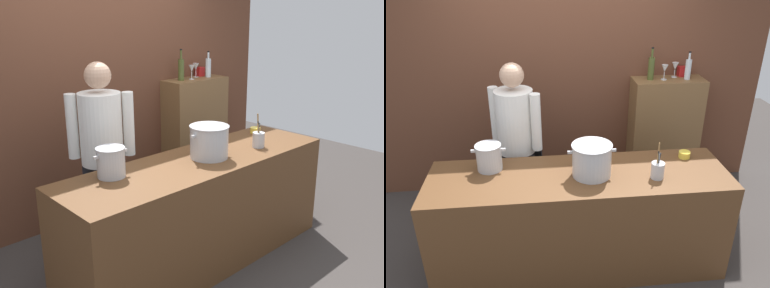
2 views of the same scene
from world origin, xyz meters
The scene contains 14 objects.
ground_plane centered at (0.00, 0.00, 0.00)m, with size 8.00×8.00×0.00m, color #383330.
brick_back_panel centered at (0.00, 1.40, 1.50)m, with size 4.40×0.10×3.00m, color brown.
prep_counter centered at (0.00, 0.00, 0.45)m, with size 2.40×0.70×0.90m, color brown.
bar_cabinet centered at (1.09, 1.19, 0.65)m, with size 0.76×0.32×1.30m, color brown.
chef centered at (-0.51, 0.61, 0.96)m, with size 0.46×0.41×1.66m.
stockpot_large centered at (0.10, -0.01, 1.03)m, with size 0.38×0.32×0.26m.
stockpot_small centered at (-0.71, 0.17, 1.01)m, with size 0.27×0.21×0.22m.
utensil_crock centered at (0.60, -0.11, 0.97)m, with size 0.10×0.10×0.29m.
butter_jar centered at (0.93, 0.19, 0.93)m, with size 0.10×0.10×0.05m, color yellow.
wine_bottle_clear centered at (1.27, 1.17, 1.41)m, with size 0.06×0.06×0.29m.
wine_bottle_olive centered at (0.89, 1.20, 1.42)m, with size 0.07×0.07×0.34m.
wine_glass_tall centered at (1.03, 1.18, 1.41)m, with size 0.07×0.07×0.16m.
wine_glass_short centered at (1.17, 1.26, 1.41)m, with size 0.07×0.07×0.16m.
spice_tin_red centered at (1.26, 1.29, 1.35)m, with size 0.08×0.08×0.10m, color red.
Camera 2 is at (-0.30, -2.58, 2.44)m, focal length 35.55 mm.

